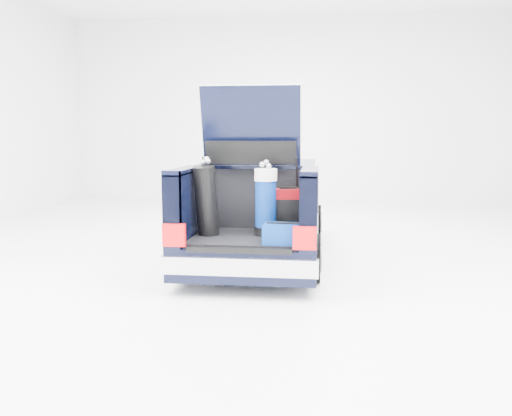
# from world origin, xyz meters

# --- Properties ---
(ground) EXTENTS (14.00, 14.00, 0.00)m
(ground) POSITION_xyz_m (0.00, 0.00, 0.00)
(ground) COLOR white
(ground) RESTS_ON ground
(car) EXTENTS (1.87, 4.65, 2.47)m
(car) POSITION_xyz_m (-0.00, 0.11, 0.67)
(car) COLOR black
(car) RESTS_ON ground
(red_suitcase) EXTENTS (0.39, 0.29, 0.60)m
(red_suitcase) POSITION_xyz_m (0.50, -1.21, 0.88)
(red_suitcase) COLOR #780409
(red_suitcase) RESTS_ON car
(black_golf_bag) EXTENTS (0.38, 0.44, 0.98)m
(black_golf_bag) POSITION_xyz_m (-0.50, -1.50, 1.04)
(black_golf_bag) COLOR black
(black_golf_bag) RESTS_ON car
(blue_golf_bag) EXTENTS (0.34, 0.34, 0.94)m
(blue_golf_bag) POSITION_xyz_m (0.23, -1.40, 1.03)
(blue_golf_bag) COLOR black
(blue_golf_bag) RESTS_ON car
(blue_duffel) EXTENTS (0.50, 0.34, 0.25)m
(blue_duffel) POSITION_xyz_m (0.50, -1.90, 0.72)
(blue_duffel) COLOR navy
(blue_duffel) RESTS_ON car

